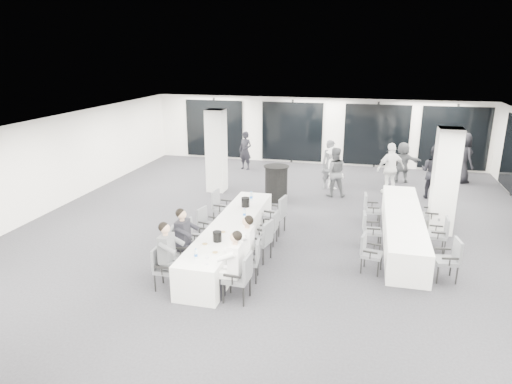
# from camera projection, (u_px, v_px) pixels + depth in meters

# --- Properties ---
(room) EXTENTS (14.04, 16.04, 2.84)m
(room) POSITION_uv_depth(u_px,v_px,m) (318.00, 173.00, 12.72)
(room) COLOR #242429
(room) RESTS_ON ground
(column_left) EXTENTS (0.60, 0.60, 2.80)m
(column_left) POSITION_uv_depth(u_px,v_px,m) (216.00, 151.00, 15.50)
(column_left) COLOR silver
(column_left) RESTS_ON floor
(column_right) EXTENTS (0.60, 0.60, 2.80)m
(column_right) POSITION_uv_depth(u_px,v_px,m) (445.00, 181.00, 11.85)
(column_right) COLOR silver
(column_right) RESTS_ON floor
(banquet_table_main) EXTENTS (0.90, 5.00, 0.75)m
(banquet_table_main) POSITION_uv_depth(u_px,v_px,m) (231.00, 238.00, 10.89)
(banquet_table_main) COLOR white
(banquet_table_main) RESTS_ON floor
(banquet_table_side) EXTENTS (0.90, 5.00, 0.75)m
(banquet_table_side) POSITION_uv_depth(u_px,v_px,m) (403.00, 228.00, 11.52)
(banquet_table_side) COLOR white
(banquet_table_side) RESTS_ON floor
(cocktail_table) EXTENTS (0.82, 0.82, 1.14)m
(cocktail_table) POSITION_uv_depth(u_px,v_px,m) (276.00, 183.00, 14.68)
(cocktail_table) COLOR black
(cocktail_table) RESTS_ON floor
(chair_main_left_near) EXTENTS (0.45, 0.51, 0.88)m
(chair_main_left_near) POSITION_uv_depth(u_px,v_px,m) (163.00, 265.00, 9.20)
(chair_main_left_near) COLOR #56595E
(chair_main_left_near) RESTS_ON floor
(chair_main_left_second) EXTENTS (0.59, 0.62, 0.98)m
(chair_main_left_second) POSITION_uv_depth(u_px,v_px,m) (179.00, 247.00, 9.94)
(chair_main_left_second) COLOR #56595E
(chair_main_left_second) RESTS_ON floor
(chair_main_left_mid) EXTENTS (0.47, 0.51, 0.86)m
(chair_main_left_mid) POSITION_uv_depth(u_px,v_px,m) (194.00, 234.00, 10.79)
(chair_main_left_mid) COLOR #56595E
(chair_main_left_mid) RESTS_ON floor
(chair_main_left_fourth) EXTENTS (0.52, 0.55, 0.86)m
(chair_main_left_fourth) POSITION_uv_depth(u_px,v_px,m) (206.00, 222.00, 11.56)
(chair_main_left_fourth) COLOR #56595E
(chair_main_left_fourth) RESTS_ON floor
(chair_main_left_far) EXTENTS (0.53, 0.57, 0.96)m
(chair_main_left_far) POSITION_uv_depth(u_px,v_px,m) (220.00, 205.00, 12.63)
(chair_main_left_far) COLOR #56595E
(chair_main_left_far) RESTS_ON floor
(chair_main_right_near) EXTENTS (0.51, 0.57, 0.97)m
(chair_main_right_near) POSITION_uv_depth(u_px,v_px,m) (241.00, 274.00, 8.71)
(chair_main_right_near) COLOR #56595E
(chair_main_right_near) RESTS_ON floor
(chair_main_right_second) EXTENTS (0.50, 0.54, 0.88)m
(chair_main_right_second) POSITION_uv_depth(u_px,v_px,m) (252.00, 258.00, 9.54)
(chair_main_right_second) COLOR #56595E
(chair_main_right_second) RESTS_ON floor
(chair_main_right_mid) EXTENTS (0.58, 0.61, 0.97)m
(chair_main_right_mid) POSITION_uv_depth(u_px,v_px,m) (262.00, 238.00, 10.40)
(chair_main_right_mid) COLOR #56595E
(chair_main_right_mid) RESTS_ON floor
(chair_main_right_fourth) EXTENTS (0.45, 0.50, 0.86)m
(chair_main_right_fourth) POSITION_uv_depth(u_px,v_px,m) (271.00, 226.00, 11.33)
(chair_main_right_fourth) COLOR #56595E
(chair_main_right_fourth) RESTS_ON floor
(chair_main_right_far) EXTENTS (0.60, 0.63, 1.02)m
(chair_main_right_far) POSITION_uv_depth(u_px,v_px,m) (278.00, 212.00, 11.99)
(chair_main_right_far) COLOR #56595E
(chair_main_right_far) RESTS_ON floor
(chair_side_left_near) EXTENTS (0.50, 0.54, 0.86)m
(chair_side_left_near) POSITION_uv_depth(u_px,v_px,m) (369.00, 251.00, 9.91)
(chair_side_left_near) COLOR #56595E
(chair_side_left_near) RESTS_ON floor
(chair_side_left_mid) EXTENTS (0.49, 0.53, 0.89)m
(chair_side_left_mid) POSITION_uv_depth(u_px,v_px,m) (369.00, 228.00, 11.13)
(chair_side_left_mid) COLOR #56595E
(chair_side_left_mid) RESTS_ON floor
(chair_side_left_far) EXTENTS (0.49, 0.53, 0.89)m
(chair_side_left_far) POSITION_uv_depth(u_px,v_px,m) (370.00, 207.00, 12.59)
(chair_side_left_far) COLOR #56595E
(chair_side_left_far) RESTS_ON floor
(chair_side_right_near) EXTENTS (0.53, 0.57, 0.92)m
(chair_side_right_near) POSITION_uv_depth(u_px,v_px,m) (450.00, 257.00, 9.52)
(chair_side_right_near) COLOR #56595E
(chair_side_right_near) RESTS_ON floor
(chair_side_right_mid) EXTENTS (0.45, 0.50, 0.88)m
(chair_side_right_mid) POSITION_uv_depth(u_px,v_px,m) (440.00, 232.00, 10.87)
(chair_side_right_mid) COLOR #56595E
(chair_side_right_mid) RESTS_ON floor
(chair_side_right_far) EXTENTS (0.48, 0.53, 0.92)m
(chair_side_right_far) POSITION_uv_depth(u_px,v_px,m) (434.00, 213.00, 12.08)
(chair_side_right_far) COLOR #56595E
(chair_side_right_far) RESTS_ON floor
(seated_guest_a) EXTENTS (0.50, 0.38, 1.44)m
(seated_guest_a) POSITION_uv_depth(u_px,v_px,m) (169.00, 252.00, 9.07)
(seated_guest_a) COLOR #4E5155
(seated_guest_a) RESTS_ON floor
(seated_guest_b) EXTENTS (0.50, 0.38, 1.44)m
(seated_guest_b) POSITION_uv_depth(u_px,v_px,m) (186.00, 236.00, 9.84)
(seated_guest_b) COLOR black
(seated_guest_b) RESTS_ON floor
(seated_guest_c) EXTENTS (0.50, 0.38, 1.44)m
(seated_guest_c) POSITION_uv_depth(u_px,v_px,m) (232.00, 261.00, 8.68)
(seated_guest_c) COLOR white
(seated_guest_c) RESTS_ON floor
(seated_guest_d) EXTENTS (0.50, 0.38, 1.44)m
(seated_guest_d) POSITION_uv_depth(u_px,v_px,m) (244.00, 243.00, 9.47)
(seated_guest_d) COLOR white
(seated_guest_d) RESTS_ON floor
(standing_guest_a) EXTENTS (0.84, 0.74, 1.93)m
(standing_guest_a) POSITION_uv_depth(u_px,v_px,m) (330.00, 161.00, 15.92)
(standing_guest_a) COLOR #4E5155
(standing_guest_a) RESTS_ON floor
(standing_guest_b) EXTENTS (1.00, 0.72, 1.87)m
(standing_guest_b) POSITION_uv_depth(u_px,v_px,m) (334.00, 169.00, 15.00)
(standing_guest_b) COLOR #4E5155
(standing_guest_b) RESTS_ON floor
(standing_guest_c) EXTENTS (1.18, 1.18, 1.70)m
(standing_guest_c) POSITION_uv_depth(u_px,v_px,m) (334.00, 165.00, 15.86)
(standing_guest_c) COLOR white
(standing_guest_c) RESTS_ON floor
(standing_guest_d) EXTENTS (1.33, 1.15, 1.97)m
(standing_guest_d) POSITION_uv_depth(u_px,v_px,m) (391.00, 165.00, 15.28)
(standing_guest_d) COLOR white
(standing_guest_d) RESTS_ON floor
(standing_guest_e) EXTENTS (1.04, 1.18, 2.09)m
(standing_guest_e) POSITION_uv_depth(u_px,v_px,m) (463.00, 154.00, 16.60)
(standing_guest_e) COLOR black
(standing_guest_e) RESTS_ON floor
(standing_guest_f) EXTENTS (1.62, 0.77, 1.71)m
(standing_guest_f) POSITION_uv_depth(u_px,v_px,m) (403.00, 160.00, 16.65)
(standing_guest_f) COLOR #4E5155
(standing_guest_f) RESTS_ON floor
(standing_guest_g) EXTENTS (0.77, 0.70, 1.76)m
(standing_guest_g) POSITION_uv_depth(u_px,v_px,m) (245.00, 148.00, 18.49)
(standing_guest_g) COLOR black
(standing_guest_g) RESTS_ON floor
(standing_guest_h) EXTENTS (1.13, 1.04, 2.00)m
(standing_guest_h) POSITION_uv_depth(u_px,v_px,m) (434.00, 169.00, 14.77)
(standing_guest_h) COLOR black
(standing_guest_h) RESTS_ON floor
(ice_bucket_near) EXTENTS (0.20, 0.20, 0.22)m
(ice_bucket_near) POSITION_uv_depth(u_px,v_px,m) (217.00, 236.00, 9.71)
(ice_bucket_near) COLOR black
(ice_bucket_near) RESTS_ON banquet_table_main
(ice_bucket_far) EXTENTS (0.22, 0.22, 0.25)m
(ice_bucket_far) POSITION_uv_depth(u_px,v_px,m) (245.00, 202.00, 11.88)
(ice_bucket_far) COLOR black
(ice_bucket_far) RESTS_ON banquet_table_main
(water_bottle_a) EXTENTS (0.07, 0.07, 0.20)m
(water_bottle_a) POSITION_uv_depth(u_px,v_px,m) (196.00, 254.00, 8.89)
(water_bottle_a) COLOR silver
(water_bottle_a) RESTS_ON banquet_table_main
(water_bottle_b) EXTENTS (0.07, 0.07, 0.22)m
(water_bottle_b) POSITION_uv_depth(u_px,v_px,m) (244.00, 213.00, 11.10)
(water_bottle_b) COLOR silver
(water_bottle_b) RESTS_ON banquet_table_main
(water_bottle_c) EXTENTS (0.08, 0.08, 0.24)m
(water_bottle_c) POSITION_uv_depth(u_px,v_px,m) (251.00, 196.00, 12.38)
(water_bottle_c) COLOR silver
(water_bottle_c) RESTS_ON banquet_table_main
(plate_a) EXTENTS (0.20, 0.20, 0.03)m
(plate_a) POSITION_uv_depth(u_px,v_px,m) (205.00, 244.00, 9.57)
(plate_a) COLOR white
(plate_a) RESTS_ON banquet_table_main
(plate_b) EXTENTS (0.20, 0.20, 0.03)m
(plate_b) POSITION_uv_depth(u_px,v_px,m) (215.00, 253.00, 9.17)
(plate_b) COLOR white
(plate_b) RESTS_ON banquet_table_main
(plate_c) EXTENTS (0.22, 0.22, 0.03)m
(plate_c) POSITION_uv_depth(u_px,v_px,m) (223.00, 232.00, 10.21)
(plate_c) COLOR white
(plate_c) RESTS_ON banquet_table_main
(wine_glass) EXTENTS (0.07, 0.07, 0.19)m
(wine_glass) POSITION_uv_depth(u_px,v_px,m) (207.00, 258.00, 8.64)
(wine_glass) COLOR silver
(wine_glass) RESTS_ON banquet_table_main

